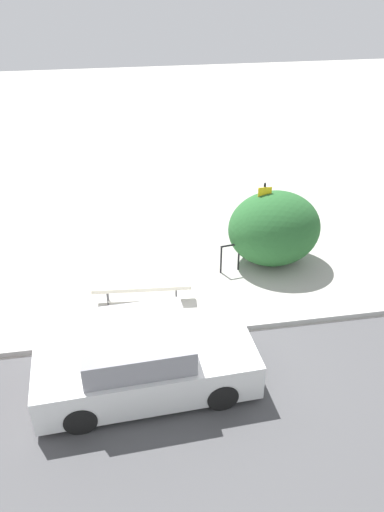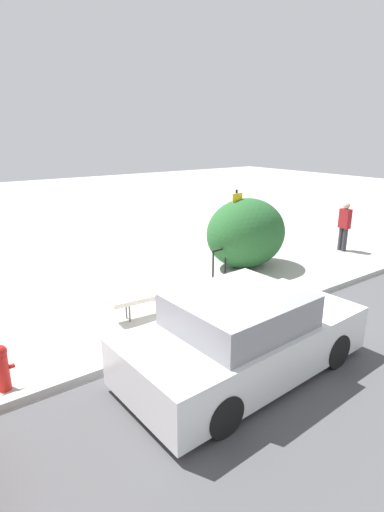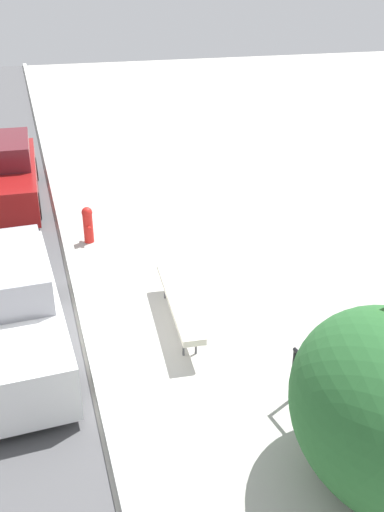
# 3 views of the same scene
# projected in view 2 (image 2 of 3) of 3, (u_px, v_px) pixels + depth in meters

# --- Properties ---
(ground_plane) EXTENTS (60.00, 60.00, 0.00)m
(ground_plane) POSITION_uv_depth(u_px,v_px,m) (210.00, 333.00, 7.96)
(ground_plane) COLOR #ADAAA3
(curb) EXTENTS (60.00, 0.20, 0.13)m
(curb) POSITION_uv_depth(u_px,v_px,m) (211.00, 330.00, 7.94)
(curb) COLOR #B7B7B2
(curb) RESTS_ON ground_plane
(bench) EXTENTS (2.40, 0.53, 0.48)m
(bench) POSITION_uv_depth(u_px,v_px,m) (163.00, 294.00, 8.80)
(bench) COLOR #515156
(bench) RESTS_ON ground_plane
(bike_rack) EXTENTS (0.55, 0.13, 0.83)m
(bike_rack) POSITION_uv_depth(u_px,v_px,m) (219.00, 260.00, 10.87)
(bike_rack) COLOR black
(bike_rack) RESTS_ON ground_plane
(sign_post) EXTENTS (0.36, 0.08, 2.30)m
(sign_post) POSITION_uv_depth(u_px,v_px,m) (236.00, 222.00, 11.46)
(sign_post) COLOR black
(sign_post) RESTS_ON ground_plane
(fire_hydrant) EXTENTS (0.36, 0.22, 0.77)m
(fire_hydrant) POSITION_uv_depth(u_px,v_px,m) (2.00, 366.00, 6.09)
(fire_hydrant) COLOR red
(fire_hydrant) RESTS_ON ground_plane
(shrub_hedge) EXTENTS (2.48, 2.02, 2.04)m
(shrub_hedge) POSITION_uv_depth(u_px,v_px,m) (246.00, 233.00, 11.66)
(shrub_hedge) COLOR #28602D
(shrub_hedge) RESTS_ON ground_plane
(pedestrian) EXTENTS (0.24, 0.39, 1.64)m
(pedestrian) POSITION_uv_depth(u_px,v_px,m) (344.00, 225.00, 13.32)
(pedestrian) COLOR #333338
(pedestrian) RESTS_ON ground_plane
(parked_car_near) EXTENTS (4.26, 2.08, 1.41)m
(parked_car_near) POSITION_uv_depth(u_px,v_px,m) (244.00, 336.00, 6.50)
(parked_car_near) COLOR black
(parked_car_near) RESTS_ON ground_plane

